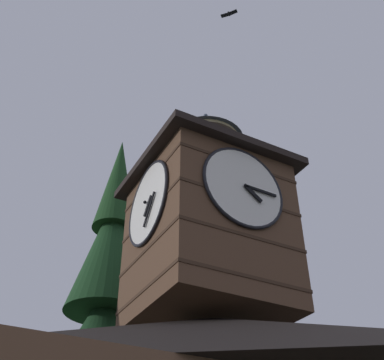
# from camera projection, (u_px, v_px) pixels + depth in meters

# --- Properties ---
(clock_tower) EXTENTS (4.71, 4.71, 7.81)m
(clock_tower) POSITION_uv_depth(u_px,v_px,m) (208.00, 223.00, 15.76)
(clock_tower) COLOR brown
(clock_tower) RESTS_ON building_main
(flying_bird_high) EXTENTS (0.51, 0.58, 0.11)m
(flying_bird_high) POSITION_uv_depth(u_px,v_px,m) (229.00, 14.00, 18.97)
(flying_bird_high) COLOR black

